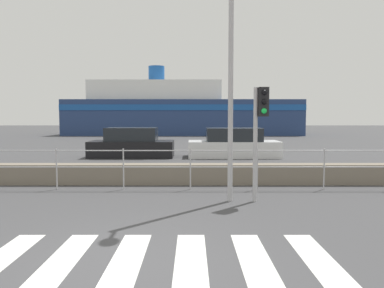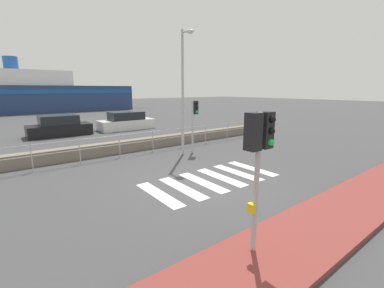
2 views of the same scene
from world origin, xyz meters
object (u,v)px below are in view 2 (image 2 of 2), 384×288
object	(u,v)px
traffic_light_near	(258,146)
parked_car_black	(60,127)
ferry_boat	(35,95)
streetlamp	(184,80)
traffic_light_far	(194,115)
parked_car_white	(126,122)

from	to	relation	value
traffic_light_near	parked_car_black	world-z (taller)	traffic_light_near
traffic_light_near	ferry_boat	size ratio (longest dim) A/B	0.11
streetlamp	ferry_boat	xyz separation A→B (m)	(-2.49, 34.07, -1.21)
streetlamp	ferry_boat	distance (m)	34.18
ferry_boat	traffic_light_far	bearing A→B (deg)	-84.65
parked_car_black	traffic_light_near	bearing A→B (deg)	-89.19
traffic_light_far	parked_car_black	size ratio (longest dim) A/B	0.65
streetlamp	ferry_boat	world-z (taller)	ferry_boat
traffic_light_near	traffic_light_far	bearing A→B (deg)	59.90
parked_car_black	streetlamp	bearing A→B (deg)	-68.58
traffic_light_far	streetlamp	size ratio (longest dim) A/B	0.45
traffic_light_near	traffic_light_far	world-z (taller)	traffic_light_near
traffic_light_far	streetlamp	bearing A→B (deg)	-171.38
traffic_light_far	streetlamp	distance (m)	1.86
traffic_light_far	ferry_boat	bearing A→B (deg)	95.35
traffic_light_far	parked_car_black	xyz separation A→B (m)	(-4.59, 9.85, -1.36)
streetlamp	parked_car_black	world-z (taller)	streetlamp
traffic_light_far	parked_car_white	world-z (taller)	traffic_light_far
traffic_light_near	parked_car_black	xyz separation A→B (m)	(-0.25, 17.35, -1.62)
parked_car_white	ferry_boat	bearing A→B (deg)	98.64
streetlamp	ferry_boat	size ratio (longest dim) A/B	0.24
parked_car_white	streetlamp	bearing A→B (deg)	-96.74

